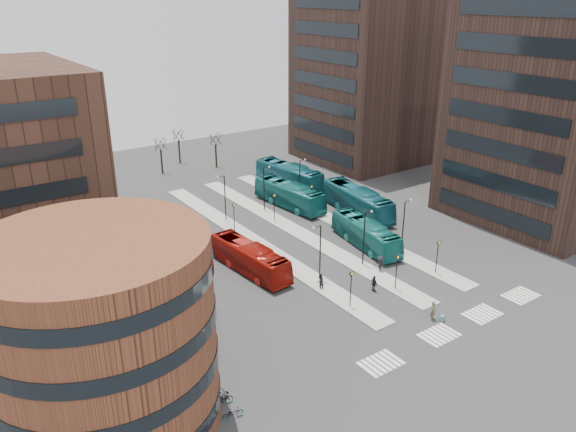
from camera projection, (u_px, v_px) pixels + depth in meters
ground at (484, 353)px, 46.77m from camera, size 160.00×160.00×0.00m
island_left at (254, 241)px, 67.42m from camera, size 2.50×45.00×0.15m
island_mid at (295, 230)px, 70.61m from camera, size 2.50×45.00×0.15m
island_right at (332, 220)px, 73.80m from camera, size 2.50×45.00×0.15m
suitcase at (442, 318)px, 51.19m from camera, size 0.55×0.49×0.58m
red_bus at (250, 258)px, 59.84m from camera, size 3.64×11.61×3.18m
teal_bus_a at (366, 234)px, 65.83m from camera, size 4.33×11.63×3.17m
teal_bus_b at (289, 195)px, 77.96m from camera, size 3.99×12.58×3.45m
teal_bus_c at (357, 201)px, 75.33m from camera, size 4.62×13.43×3.67m
teal_bus_d at (289, 175)px, 85.94m from camera, size 4.35×13.19×3.61m
traveller at (433, 311)px, 51.23m from camera, size 0.82×0.73×1.88m
commuter_a at (320, 281)px, 56.57m from camera, size 0.84×0.66×1.70m
commuter_b at (374, 284)px, 56.16m from camera, size 0.48×1.01×1.68m
commuter_c at (380, 264)px, 60.07m from camera, size 0.69×1.18×1.81m
bicycle_near at (233, 413)px, 39.55m from camera, size 1.63×0.78×0.82m
bicycle_mid at (219, 397)px, 40.99m from camera, size 1.78×0.78×1.03m
bicycle_far at (222, 400)px, 40.76m from camera, size 1.83×0.81×0.93m
crosswalk_stripes at (460, 325)px, 50.74m from camera, size 22.35×2.40×0.01m
round_building at (102, 336)px, 36.87m from camera, size 15.16×15.16×14.00m
tower_near at (554, 103)px, 70.33m from camera, size 20.12×20.00×30.00m
tower_far at (369, 73)px, 96.17m from camera, size 20.12×20.00×30.00m
sign_poles at (328, 232)px, 64.20m from camera, size 12.45×22.12×3.65m
lamp_posts at (309, 208)px, 68.11m from camera, size 14.04×20.24×6.12m
bare_trees at (186, 152)px, 94.80m from camera, size 10.97×8.14×5.90m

